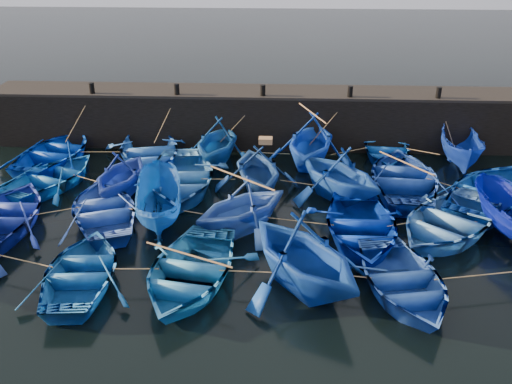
{
  "coord_description": "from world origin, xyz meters",
  "views": [
    {
      "loc": [
        0.96,
        -16.11,
        9.82
      ],
      "look_at": [
        0.0,
        3.2,
        0.7
      ],
      "focal_mm": 40.0,
      "sensor_mm": 36.0,
      "label": 1
    }
  ],
  "objects_px": {
    "boat_0": "(56,152)",
    "wooden_crate": "(266,140)",
    "boat_13": "(5,216)",
    "boat_8": "(179,177)"
  },
  "relations": [
    {
      "from": "boat_0",
      "to": "wooden_crate",
      "type": "xyz_separation_m",
      "value": [
        9.51,
        -2.66,
        1.68
      ]
    },
    {
      "from": "boat_0",
      "to": "boat_13",
      "type": "relative_size",
      "value": 1.02
    },
    {
      "from": "boat_0",
      "to": "boat_13",
      "type": "distance_m",
      "value": 6.16
    },
    {
      "from": "boat_0",
      "to": "boat_8",
      "type": "xyz_separation_m",
      "value": [
        6.04,
        -2.7,
        0.06
      ]
    },
    {
      "from": "boat_0",
      "to": "wooden_crate",
      "type": "height_order",
      "value": "wooden_crate"
    },
    {
      "from": "boat_13",
      "to": "wooden_crate",
      "type": "xyz_separation_m",
      "value": [
        9.05,
        3.49,
        1.69
      ]
    },
    {
      "from": "boat_0",
      "to": "boat_8",
      "type": "distance_m",
      "value": 6.62
    },
    {
      "from": "boat_13",
      "to": "wooden_crate",
      "type": "height_order",
      "value": "wooden_crate"
    },
    {
      "from": "boat_13",
      "to": "wooden_crate",
      "type": "relative_size",
      "value": 9.58
    },
    {
      "from": "boat_8",
      "to": "boat_13",
      "type": "distance_m",
      "value": 6.56
    }
  ]
}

